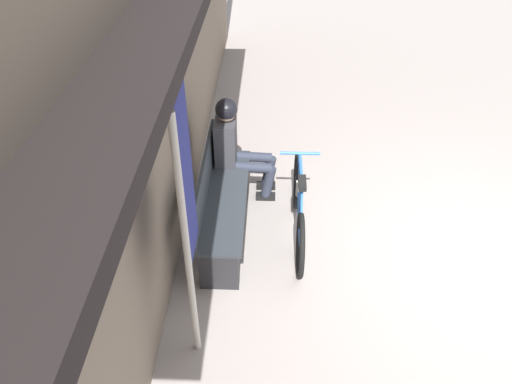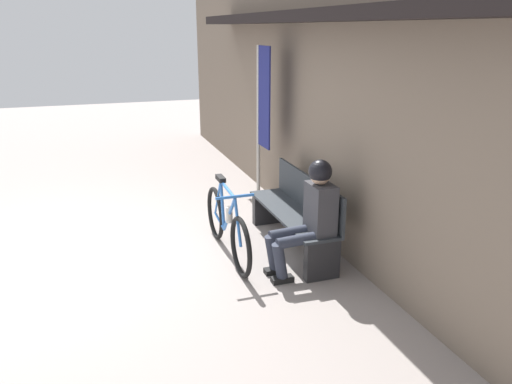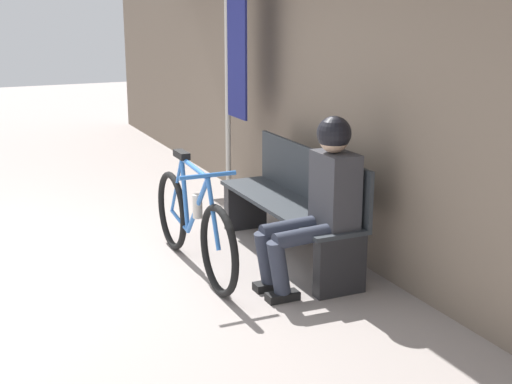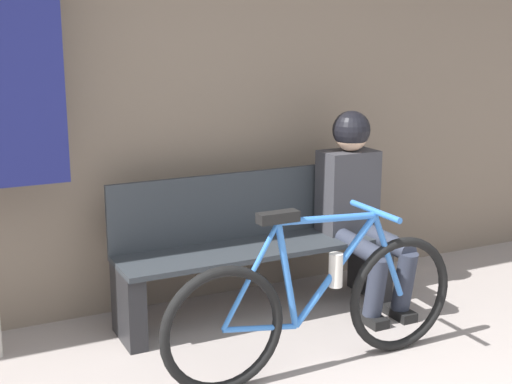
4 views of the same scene
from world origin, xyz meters
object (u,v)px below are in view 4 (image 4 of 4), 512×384
(bicycle, at_px, (317,305))
(park_bench_near, at_px, (255,250))
(banner_pole, at_px, (7,89))
(person_seated, at_px, (357,196))

(bicycle, bearing_deg, park_bench_near, 86.63)
(banner_pole, bearing_deg, bicycle, -33.97)
(person_seated, xyz_separation_m, banner_pole, (-1.94, 0.18, 0.70))
(person_seated, distance_m, banner_pole, 2.07)
(bicycle, relative_size, person_seated, 1.38)
(person_seated, bearing_deg, park_bench_near, 169.01)
(bicycle, bearing_deg, banner_pole, 146.03)
(park_bench_near, bearing_deg, person_seated, -10.99)
(park_bench_near, bearing_deg, bicycle, -93.37)
(bicycle, xyz_separation_m, person_seated, (0.68, 0.67, 0.33))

